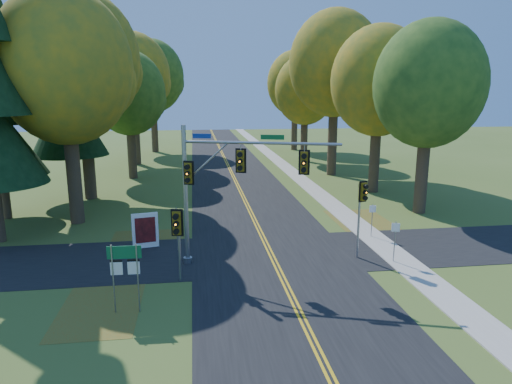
{
  "coord_description": "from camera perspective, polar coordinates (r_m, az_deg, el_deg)",
  "views": [
    {
      "loc": [
        -3.75,
        -19.87,
        8.16
      ],
      "look_at": [
        -0.71,
        2.32,
        3.2
      ],
      "focal_mm": 32.0,
      "sensor_mm": 36.0,
      "label": 1
    }
  ],
  "objects": [
    {
      "name": "centerline_right",
      "position": [
        21.81,
        2.99,
        -9.43
      ],
      "size": [
        0.1,
        160.0,
        0.01
      ],
      "primitive_type": "cube",
      "color": "gold",
      "rests_on": "road_main"
    },
    {
      "name": "tree_e_a",
      "position": [
        32.48,
        20.84,
        12.35
      ],
      "size": [
        7.2,
        7.2,
        12.73
      ],
      "color": "#38281C",
      "rests_on": "ground"
    },
    {
      "name": "reg_sign_e_south",
      "position": [
        23.02,
        17.0,
        -5.12
      ],
      "size": [
        0.39,
        0.12,
        2.06
      ],
      "rotation": [
        0.0,
        0.0,
        -0.25
      ],
      "color": "gray",
      "rests_on": "ground"
    },
    {
      "name": "road_cross",
      "position": [
        23.64,
        1.84,
        -7.69
      ],
      "size": [
        60.0,
        6.0,
        0.02
      ],
      "primitive_type": "cube",
      "color": "black",
      "rests_on": "ground"
    },
    {
      "name": "tree_e_d",
      "position": [
        54.32,
        6.21,
        12.49
      ],
      "size": [
        7.0,
        7.0,
        12.32
      ],
      "color": "#38281C",
      "rests_on": "ground"
    },
    {
      "name": "info_kiosk",
      "position": [
        24.93,
        -13.68,
        -4.71
      ],
      "size": [
        1.37,
        0.46,
        1.89
      ],
      "rotation": [
        0.0,
        0.0,
        0.2
      ],
      "color": "white",
      "rests_on": "ground"
    },
    {
      "name": "route_sign_cluster",
      "position": [
        17.75,
        -16.08,
        -8.72
      ],
      "size": [
        1.25,
        0.1,
        2.68
      ],
      "rotation": [
        0.0,
        0.0,
        -0.03
      ],
      "color": "gray",
      "rests_on": "ground"
    },
    {
      "name": "reg_sign_w",
      "position": [
        23.95,
        -9.88,
        -3.62
      ],
      "size": [
        0.43,
        0.19,
        2.33
      ],
      "rotation": [
        0.0,
        0.0,
        -0.37
      ],
      "color": "gray",
      "rests_on": "ground"
    },
    {
      "name": "traffic_mast",
      "position": [
        20.96,
        -4.2,
        1.81
      ],
      "size": [
        7.04,
        2.44,
        6.67
      ],
      "rotation": [
        0.0,
        0.0,
        -0.31
      ],
      "color": "gray",
      "rests_on": "ground"
    },
    {
      "name": "ped_signal_pole",
      "position": [
        19.7,
        -9.79,
        -4.5
      ],
      "size": [
        0.52,
        0.61,
        3.32
      ],
      "rotation": [
        0.0,
        0.0,
        -0.2
      ],
      "color": "gray",
      "rests_on": "ground"
    },
    {
      "name": "sidewalk_east",
      "position": [
        23.66,
        17.82,
        -8.24
      ],
      "size": [
        1.6,
        160.0,
        0.06
      ],
      "primitive_type": "cube",
      "color": "#9E998E",
      "rests_on": "ground"
    },
    {
      "name": "tree_e_c",
      "position": [
        45.71,
        9.93,
        15.44
      ],
      "size": [
        8.8,
        8.8,
        15.79
      ],
      "color": "#38281C",
      "rests_on": "ground"
    },
    {
      "name": "leaf_patch_e",
      "position": [
        29.1,
        13.84,
        -4.16
      ],
      "size": [
        3.5,
        8.0,
        0.0
      ],
      "primitive_type": "cube",
      "color": "brown",
      "rests_on": "ground"
    },
    {
      "name": "road_main",
      "position": [
        21.8,
        2.73,
        -9.48
      ],
      "size": [
        8.0,
        160.0,
        0.02
      ],
      "primitive_type": "cube",
      "color": "black",
      "rests_on": "ground"
    },
    {
      "name": "leaf_patch_w_near",
      "position": [
        25.37,
        -13.68,
        -6.63
      ],
      "size": [
        4.0,
        6.0,
        0.0
      ],
      "primitive_type": "cube",
      "color": "brown",
      "rests_on": "ground"
    },
    {
      "name": "centerline_left",
      "position": [
        21.78,
        2.46,
        -9.46
      ],
      "size": [
        0.1,
        160.0,
        0.01
      ],
      "primitive_type": "cube",
      "color": "gold",
      "rests_on": "road_main"
    },
    {
      "name": "tree_w_e",
      "position": [
        64.19,
        -12.8,
        13.89
      ],
      "size": [
        8.4,
        8.4,
        14.97
      ],
      "color": "#38281C",
      "rests_on": "ground"
    },
    {
      "name": "tree_w_b",
      "position": [
        37.09,
        -20.95,
        15.1
      ],
      "size": [
        8.6,
        8.6,
        15.38
      ],
      "color": "#38281C",
      "rests_on": "ground"
    },
    {
      "name": "ground",
      "position": [
        21.8,
        2.73,
        -9.51
      ],
      "size": [
        160.0,
        160.0,
        0.0
      ],
      "primitive_type": "plane",
      "color": "#41591F",
      "rests_on": "ground"
    },
    {
      "name": "reg_sign_e_north",
      "position": [
        26.64,
        14.33,
        -2.77
      ],
      "size": [
        0.37,
        0.06,
        1.94
      ],
      "rotation": [
        0.0,
        0.0,
        -0.06
      ],
      "color": "gray",
      "rests_on": "ground"
    },
    {
      "name": "tree_w_c",
      "position": [
        44.71,
        -15.57,
        11.76
      ],
      "size": [
        6.8,
        6.8,
        11.91
      ],
      "color": "#38281C",
      "rests_on": "ground"
    },
    {
      "name": "tree_e_e",
      "position": [
        65.03,
        4.97,
        13.35
      ],
      "size": [
        7.8,
        7.8,
        13.74
      ],
      "color": "#38281C",
      "rests_on": "ground"
    },
    {
      "name": "leaf_patch_w_far",
      "position": [
        19.11,
        -18.85,
        -13.49
      ],
      "size": [
        3.0,
        5.0,
        0.0
      ],
      "primitive_type": "cube",
      "color": "brown",
      "rests_on": "ground"
    },
    {
      "name": "tree_w_d",
      "position": [
        53.46,
        -15.09,
        13.8
      ],
      "size": [
        8.2,
        8.2,
        14.56
      ],
      "color": "#38281C",
      "rests_on": "ground"
    },
    {
      "name": "tree_w_a",
      "position": [
        30.19,
        -22.64,
        14.07
      ],
      "size": [
        8.0,
        8.0,
        14.15
      ],
      "color": "#38281C",
      "rests_on": "ground"
    },
    {
      "name": "pine_c",
      "position": [
        37.07,
        -22.94,
        13.9
      ],
      "size": [
        5.6,
        5.6,
        20.56
      ],
      "color": "#38281C",
      "rests_on": "ground"
    },
    {
      "name": "tree_e_b",
      "position": [
        38.39,
        15.16,
        13.17
      ],
      "size": [
        7.6,
        7.6,
        13.33
      ],
      "color": "#38281C",
      "rests_on": "ground"
    },
    {
      "name": "east_signal_pole",
      "position": [
        22.66,
        13.11,
        -1.01
      ],
      "size": [
        0.44,
        0.53,
        3.96
      ],
      "rotation": [
        0.0,
        0.0,
        0.32
      ],
      "color": "#9B9DA4",
      "rests_on": "ground"
    }
  ]
}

